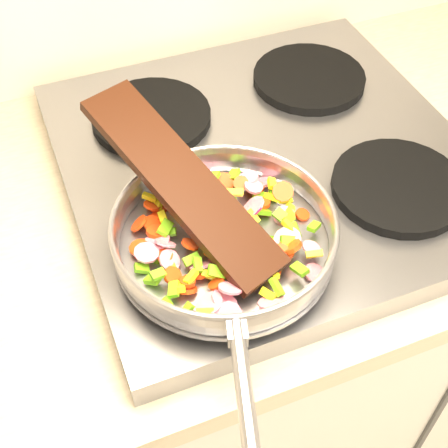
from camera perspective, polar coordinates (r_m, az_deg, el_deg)
name	(u,v)px	position (r m, az deg, el deg)	size (l,w,h in m)	color
cooktop	(267,163)	(0.97, 3.95, 5.56)	(0.60, 0.60, 0.04)	#939399
grate_fl	(215,242)	(0.82, -0.86, -1.66)	(0.19, 0.19, 0.02)	black
grate_fr	(398,186)	(0.92, 15.64, 3.33)	(0.19, 0.19, 0.02)	black
grate_bl	(151,117)	(1.01, -6.66, 9.73)	(0.19, 0.19, 0.02)	black
grate_br	(309,78)	(1.10, 7.78, 13.07)	(0.19, 0.19, 0.02)	black
saute_pan	(224,234)	(0.78, 0.02, -0.94)	(0.32, 0.48, 0.05)	#9E9EA5
vegetable_heap	(223,236)	(0.79, -0.07, -1.10)	(0.25, 0.27, 0.05)	yellow
wooden_spatula	(181,182)	(0.78, -3.91, 3.88)	(0.33, 0.07, 0.02)	black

